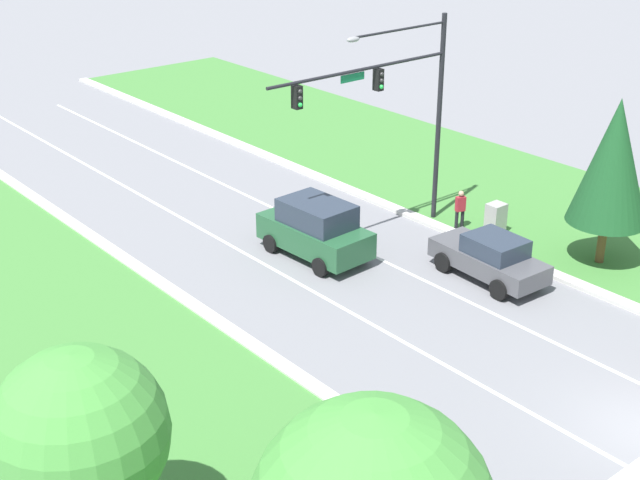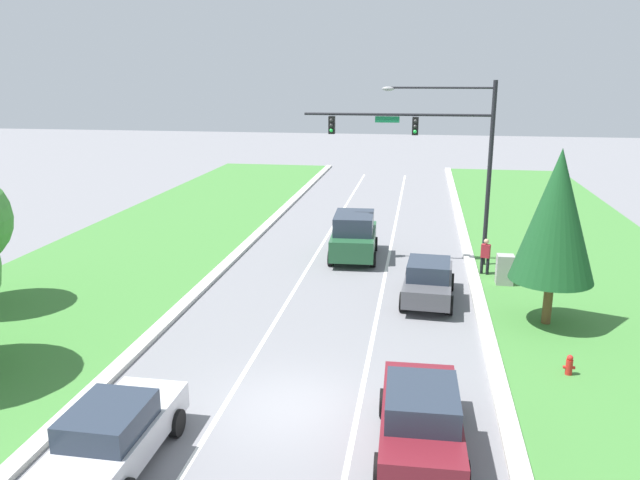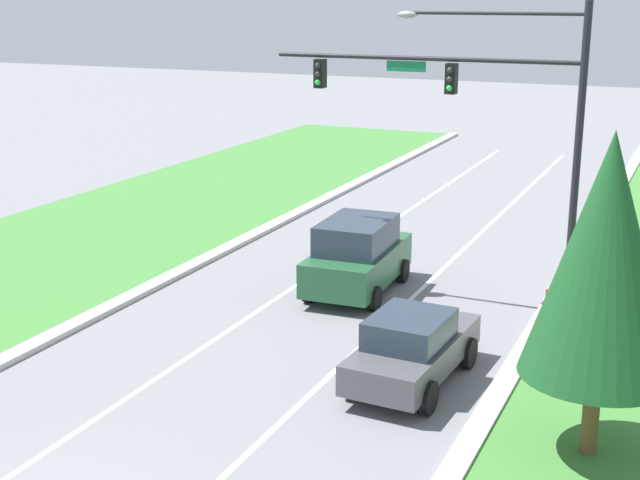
% 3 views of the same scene
% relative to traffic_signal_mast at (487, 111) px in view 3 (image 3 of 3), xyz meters
% --- Properties ---
extents(traffic_signal_mast, '(8.54, 0.41, 8.44)m').
position_rel_traffic_signal_mast_xyz_m(traffic_signal_mast, '(0.00, 0.00, 0.00)').
color(traffic_signal_mast, black).
rests_on(traffic_signal_mast, ground_plane).
extents(graphite_sedan, '(2.16, 4.48, 1.70)m').
position_rel_traffic_signal_mast_xyz_m(graphite_sedan, '(-0.19, -5.15, -4.76)').
color(graphite_sedan, '#4C4C51').
rests_on(graphite_sedan, ground_plane).
extents(forest_suv, '(2.39, 4.59, 2.22)m').
position_rel_traffic_signal_mast_xyz_m(forest_suv, '(-3.73, 0.32, -4.50)').
color(forest_suv, '#235633').
rests_on(forest_suv, ground_plane).
extents(utility_cabinet, '(0.70, 0.60, 1.35)m').
position_rel_traffic_signal_mast_xyz_m(utility_cabinet, '(3.00, -2.75, -4.95)').
color(utility_cabinet, '#9E9E99').
rests_on(utility_cabinet, ground_plane).
extents(pedestrian, '(0.43, 0.34, 1.69)m').
position_rel_traffic_signal_mast_xyz_m(pedestrian, '(2.31, -1.49, -4.68)').
color(pedestrian, black).
rests_on(pedestrian, ground_plane).
extents(conifer_far_right_tree, '(2.87, 2.87, 6.31)m').
position_rel_traffic_signal_mast_xyz_m(conifer_far_right_tree, '(3.97, -6.95, -1.62)').
color(conifer_far_right_tree, brown).
rests_on(conifer_far_right_tree, ground_plane).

